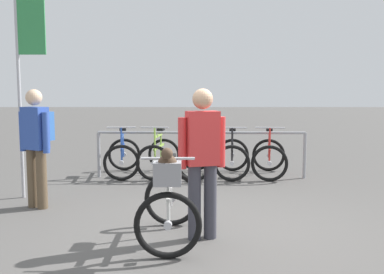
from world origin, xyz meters
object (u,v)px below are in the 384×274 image
(racked_bike_blue, at_px, (122,156))
(featured_bicycle, at_px, (169,199))
(racked_bike_lime, at_px, (159,157))
(banner_flag, at_px, (26,49))
(pedestrian_with_backpack, at_px, (36,141))
(person_with_featured_bike, at_px, (202,157))
(racked_bike_orange, at_px, (195,157))
(racked_bike_black, at_px, (232,157))
(racked_bike_red, at_px, (269,157))

(racked_bike_blue, distance_m, featured_bicycle, 3.88)
(racked_bike_lime, bearing_deg, banner_flag, -136.65)
(pedestrian_with_backpack, distance_m, banner_flag, 1.44)
(racked_bike_blue, bearing_deg, person_with_featured_bike, -67.80)
(racked_bike_lime, bearing_deg, racked_bike_orange, -1.60)
(featured_bicycle, bearing_deg, racked_bike_orange, 85.28)
(racked_bike_black, bearing_deg, banner_flag, -152.54)
(person_with_featured_bike, xyz_separation_m, pedestrian_with_backpack, (-2.25, 1.26, 0.03))
(racked_bike_red, xyz_separation_m, person_with_featured_bike, (-1.36, -3.46, 0.54))
(racked_bike_black, bearing_deg, racked_bike_red, -1.60)
(featured_bicycle, relative_size, pedestrian_with_backpack, 0.74)
(racked_bike_blue, height_order, racked_bike_lime, same)
(person_with_featured_bike, height_order, banner_flag, banner_flag)
(racked_bike_lime, xyz_separation_m, person_with_featured_bike, (0.74, -3.52, 0.54))
(racked_bike_blue, height_order, person_with_featured_bike, person_with_featured_bike)
(person_with_featured_bike, bearing_deg, racked_bike_red, 68.60)
(racked_bike_orange, bearing_deg, racked_bike_lime, 178.40)
(person_with_featured_bike, relative_size, pedestrian_with_backpack, 1.00)
(racked_bike_red, bearing_deg, racked_bike_blue, 178.40)
(featured_bicycle, height_order, banner_flag, banner_flag)
(pedestrian_with_backpack, bearing_deg, person_with_featured_bike, -29.35)
(racked_bike_black, xyz_separation_m, racked_bike_red, (0.70, -0.02, 0.00))
(racked_bike_orange, height_order, racked_bike_black, same)
(racked_bike_orange, bearing_deg, person_with_featured_bike, -89.28)
(racked_bike_lime, height_order, banner_flag, banner_flag)
(featured_bicycle, bearing_deg, person_with_featured_bike, 27.29)
(racked_bike_red, bearing_deg, racked_bike_black, 178.40)
(racked_bike_lime, distance_m, racked_bike_orange, 0.70)
(racked_bike_red, distance_m, pedestrian_with_backpack, 4.26)
(pedestrian_with_backpack, bearing_deg, banner_flag, 118.85)
(featured_bicycle, height_order, pedestrian_with_backpack, pedestrian_with_backpack)
(pedestrian_with_backpack, bearing_deg, racked_bike_blue, 70.52)
(racked_bike_red, xyz_separation_m, pedestrian_with_backpack, (-3.60, -2.19, 0.57))
(racked_bike_lime, xyz_separation_m, featured_bicycle, (0.40, -3.70, 0.12))
(racked_bike_lime, height_order, pedestrian_with_backpack, pedestrian_with_backpack)
(racked_bike_black, distance_m, banner_flag, 4.06)
(racked_bike_lime, distance_m, person_with_featured_bike, 3.63)
(racked_bike_orange, distance_m, person_with_featured_bike, 3.54)
(racked_bike_red, bearing_deg, racked_bike_orange, 178.40)
(pedestrian_with_backpack, bearing_deg, racked_bike_lime, 56.29)
(racked_bike_lime, xyz_separation_m, racked_bike_black, (1.40, -0.04, -0.00))
(racked_bike_red, relative_size, person_with_featured_bike, 0.73)
(racked_bike_orange, height_order, person_with_featured_bike, person_with_featured_bike)
(racked_bike_lime, distance_m, pedestrian_with_backpack, 2.77)
(featured_bicycle, bearing_deg, banner_flag, 137.87)
(racked_bike_black, xyz_separation_m, banner_flag, (-3.21, -1.67, 1.86))
(racked_bike_black, distance_m, racked_bike_red, 0.70)
(racked_bike_lime, distance_m, racked_bike_black, 1.40)
(racked_bike_black, bearing_deg, racked_bike_lime, 178.40)
(featured_bicycle, distance_m, banner_flag, 3.44)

